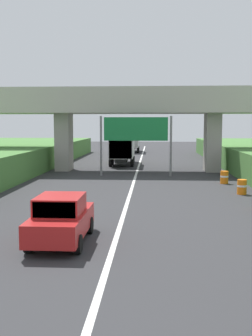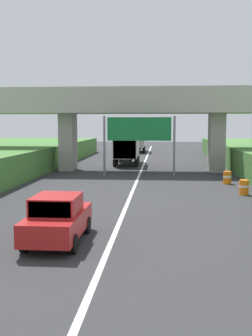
{
  "view_description": "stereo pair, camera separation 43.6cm",
  "coord_description": "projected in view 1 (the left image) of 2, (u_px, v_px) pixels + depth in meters",
  "views": [
    {
      "loc": [
        1.29,
        -0.6,
        4.21
      ],
      "look_at": [
        0.0,
        20.14,
        2.0
      ],
      "focal_mm": 44.04,
      "sensor_mm": 36.0,
      "label": 1
    },
    {
      "loc": [
        1.73,
        -0.57,
        4.21
      ],
      "look_at": [
        0.0,
        20.14,
        2.0
      ],
      "focal_mm": 44.04,
      "sensor_mm": 36.0,
      "label": 2
    }
  ],
  "objects": [
    {
      "name": "lane_centre_stripe",
      "position": [
        134.0,
        182.0,
        30.19
      ],
      "size": [
        0.2,
        98.58,
        0.01
      ],
      "primitive_type": "cube",
      "color": "white",
      "rests_on": "ground"
    },
    {
      "name": "overpass_bridge",
      "position": [
        137.0,
        110.0,
        36.87
      ],
      "size": [
        40.0,
        4.8,
        7.38
      ],
      "color": "#ADA89E",
      "rests_on": "ground"
    },
    {
      "name": "overhead_highway_sign",
      "position": [
        136.0,
        132.0,
        33.43
      ],
      "size": [
        5.88,
        0.18,
        4.88
      ],
      "color": "slate",
      "rests_on": "ground"
    },
    {
      "name": "truck_yellow",
      "position": [
        123.0,
        146.0,
        43.06
      ],
      "size": [
        2.44,
        7.3,
        3.44
      ],
      "color": "black",
      "rests_on": "ground"
    },
    {
      "name": "truck_silver",
      "position": [
        131.0,
        139.0,
        62.5
      ],
      "size": [
        2.44,
        7.3,
        3.44
      ],
      "color": "black",
      "rests_on": "ground"
    },
    {
      "name": "car_red",
      "position": [
        61.0,
        219.0,
        14.63
      ],
      "size": [
        1.86,
        4.1,
        1.72
      ],
      "color": "red",
      "rests_on": "ground"
    },
    {
      "name": "construction_barrel_4",
      "position": [
        242.0,
        187.0,
        24.79
      ],
      "size": [
        0.57,
        0.57,
        0.9
      ],
      "color": "orange",
      "rests_on": "ground"
    },
    {
      "name": "construction_barrel_5",
      "position": [
        224.0,
        177.0,
        29.29
      ],
      "size": [
        0.57,
        0.57,
        0.9
      ],
      "color": "orange",
      "rests_on": "ground"
    }
  ]
}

